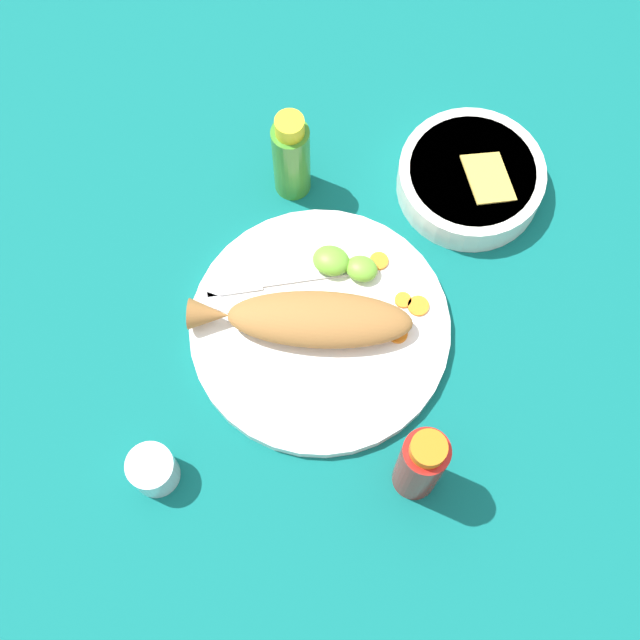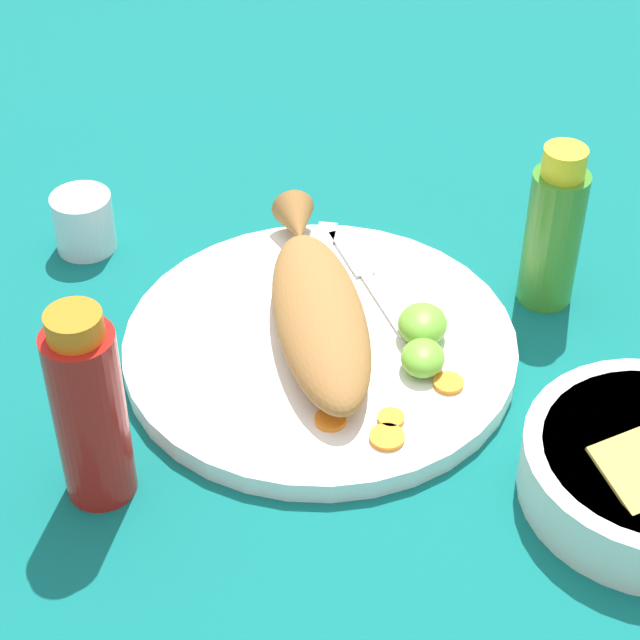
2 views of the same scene
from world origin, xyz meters
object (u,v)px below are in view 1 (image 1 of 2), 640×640
object	(u,v)px
main_plate	(320,328)
fork_near	(254,316)
fork_far	(269,283)
salt_cup	(154,471)
fried_fish	(309,319)
hot_sauce_bottle_red	(420,464)
hot_sauce_bottle_green	(291,157)
guacamole_bowl	(471,178)

from	to	relation	value
main_plate	fork_near	bearing A→B (deg)	-168.95
fork_far	salt_cup	size ratio (longest dim) A/B	3.03
fried_fish	fork_near	distance (m)	0.07
hot_sauce_bottle_red	hot_sauce_bottle_green	size ratio (longest dim) A/B	1.09
fried_fish	fork_near	xyz separation A→B (m)	(-0.07, -0.01, -0.02)
fork_far	guacamole_bowl	xyz separation A→B (m)	(0.20, 0.23, 0.01)
fried_fish	salt_cup	size ratio (longest dim) A/B	5.00
main_plate	fork_far	world-z (taller)	fork_far
main_plate	fried_fish	xyz separation A→B (m)	(-0.01, -0.00, 0.03)
main_plate	fork_near	size ratio (longest dim) A/B	1.76
main_plate	hot_sauce_bottle_red	xyz separation A→B (m)	(0.17, -0.14, 0.07)
fork_far	hot_sauce_bottle_red	xyz separation A→B (m)	(0.25, -0.17, 0.06)
hot_sauce_bottle_green	salt_cup	distance (m)	0.43
main_plate	hot_sauce_bottle_red	size ratio (longest dim) A/B	1.97
fork_far	hot_sauce_bottle_green	world-z (taller)	hot_sauce_bottle_green
fork_near	guacamole_bowl	distance (m)	0.34
main_plate	fried_fish	world-z (taller)	fried_fish
hot_sauce_bottle_red	fork_near	bearing A→B (deg)	154.07
fork_near	guacamole_bowl	world-z (taller)	guacamole_bowl
fork_near	guacamole_bowl	xyz separation A→B (m)	(0.20, 0.28, 0.01)
fork_far	guacamole_bowl	size ratio (longest dim) A/B	0.88
hot_sauce_bottle_red	guacamole_bowl	bearing A→B (deg)	97.37
main_plate	guacamole_bowl	world-z (taller)	guacamole_bowl
fried_fish	fork_far	world-z (taller)	fried_fish
salt_cup	guacamole_bowl	xyz separation A→B (m)	(0.24, 0.50, 0.00)
main_plate	fork_near	world-z (taller)	fork_near
main_plate	fried_fish	size ratio (longest dim) A/B	1.17
hot_sauce_bottle_red	fried_fish	bearing A→B (deg)	143.48
hot_sauce_bottle_green	guacamole_bowl	xyz separation A→B (m)	(0.22, 0.08, -0.04)
fried_fish	hot_sauce_bottle_green	distance (m)	0.21
fork_far	hot_sauce_bottle_red	size ratio (longest dim) A/B	1.02
guacamole_bowl	hot_sauce_bottle_red	bearing A→B (deg)	-82.63
hot_sauce_bottle_red	fork_far	bearing A→B (deg)	145.62
fork_far	guacamole_bowl	distance (m)	0.30
fried_fish	hot_sauce_bottle_red	distance (m)	0.23
hot_sauce_bottle_red	salt_cup	xyz separation A→B (m)	(-0.29, -0.10, -0.05)
main_plate	fork_near	distance (m)	0.08
fried_fish	hot_sauce_bottle_green	world-z (taller)	hot_sauce_bottle_green
main_plate	hot_sauce_bottle_green	bearing A→B (deg)	119.87
main_plate	salt_cup	bearing A→B (deg)	-116.68
salt_cup	hot_sauce_bottle_green	bearing A→B (deg)	88.19
main_plate	hot_sauce_bottle_green	size ratio (longest dim) A/B	2.15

